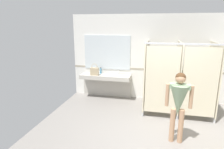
{
  "coord_description": "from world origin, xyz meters",
  "views": [
    {
      "loc": [
        -0.22,
        -4.26,
        2.56
      ],
      "look_at": [
        -1.45,
        1.05,
        1.17
      ],
      "focal_mm": 31.83,
      "sensor_mm": 36.0,
      "label": 1
    }
  ],
  "objects": [
    {
      "name": "ground_plane",
      "position": [
        0.0,
        0.0,
        -0.05
      ],
      "size": [
        6.37,
        5.52,
        0.1
      ],
      "primitive_type": "cube",
      "color": "gray"
    },
    {
      "name": "wall_back",
      "position": [
        0.0,
        2.52,
        1.44
      ],
      "size": [
        6.37,
        0.12,
        2.88
      ],
      "primitive_type": "cube",
      "color": "silver",
      "rests_on": "ground_plane"
    },
    {
      "name": "wall_back_tile_band",
      "position": [
        0.0,
        2.46,
        1.05
      ],
      "size": [
        6.37,
        0.01,
        0.06
      ],
      "primitive_type": "cube",
      "color": "#9E937F",
      "rests_on": "wall_back"
    },
    {
      "name": "vanity_counter",
      "position": [
        -1.96,
        2.26,
        0.62
      ],
      "size": [
        1.74,
        0.53,
        0.96
      ],
      "color": "#B2ADA3",
      "rests_on": "ground_plane"
    },
    {
      "name": "mirror_panel",
      "position": [
        -1.96,
        2.45,
        1.59
      ],
      "size": [
        1.64,
        0.02,
        1.18
      ],
      "primitive_type": "cube",
      "color": "silver",
      "rests_on": "wall_back"
    },
    {
      "name": "bathroom_stalls",
      "position": [
        0.4,
        1.51,
        1.09
      ],
      "size": [
        1.96,
        1.47,
        2.1
      ],
      "color": "beige",
      "rests_on": "ground_plane"
    },
    {
      "name": "person_standing",
      "position": [
        0.27,
        -0.1,
        1.0
      ],
      "size": [
        0.56,
        0.42,
        1.59
      ],
      "color": "tan",
      "rests_on": "ground_plane"
    },
    {
      "name": "handbag",
      "position": [
        -2.3,
        2.04,
        0.99
      ],
      "size": [
        0.27,
        0.13,
        0.4
      ],
      "color": "tan",
      "rests_on": "vanity_counter"
    },
    {
      "name": "soap_dispenser",
      "position": [
        -2.17,
        2.33,
        0.94
      ],
      "size": [
        0.07,
        0.07,
        0.22
      ],
      "color": "teal",
      "rests_on": "vanity_counter"
    }
  ]
}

